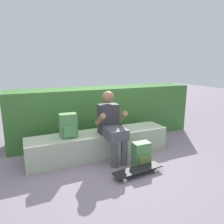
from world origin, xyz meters
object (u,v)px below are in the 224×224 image
Objects in this scene: skateboard_near_person at (138,170)px; person_skater at (111,124)px; backpack_on_ground at (142,155)px; backpack_on_bench at (68,126)px; bench_main at (100,143)px.

person_skater is at bearing 101.17° from skateboard_near_person.
backpack_on_ground is (0.20, 0.23, 0.12)m from skateboard_near_person.
person_skater is 0.89m from skateboard_near_person.
backpack_on_bench reaches higher than backpack_on_ground.
bench_main is 0.95m from skateboard_near_person.
bench_main is at bearing 106.32° from skateboard_near_person.
backpack_on_ground is (0.34, -0.46, -0.44)m from person_skater.
backpack_on_bench is at bearing -179.05° from bench_main.
backpack_on_bench reaches higher than skateboard_near_person.
person_skater is at bearing -59.57° from bench_main.
bench_main is at bearing 0.95° from backpack_on_bench.
backpack_on_ground reaches higher than skateboard_near_person.
backpack_on_ground is (1.03, -0.67, -0.43)m from backpack_on_bench.
bench_main reaches higher than skateboard_near_person.
backpack_on_bench is at bearing 163.13° from person_skater.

